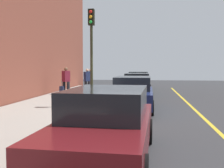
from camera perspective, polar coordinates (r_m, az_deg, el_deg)
The scene contains 12 objects.
ground_plane at distance 11.82m, azimuth 2.33°, elevation -5.99°, with size 56.00×56.00×0.00m, color #333335.
sidewalk at distance 12.54m, azimuth -12.93°, elevation -5.17°, with size 28.00×4.60×0.15m, color #A39E93.
lane_stripe_centre at distance 11.96m, azimuth 17.86°, elevation -6.03°, with size 28.00×0.14×0.01m, color gold.
parked_car_green at distance 24.01m, azimuth 5.56°, elevation 0.75°, with size 4.33×1.91×1.51m.
parked_car_charcoal at distance 18.76m, azimuth 5.23°, elevation -0.07°, with size 4.78×1.97×1.51m.
parked_car_navy at distance 12.64m, azimuth 4.37°, elevation -1.89°, with size 4.68×1.92×1.51m.
parked_car_maroon at distance 5.87m, azimuth -1.25°, elevation -8.42°, with size 4.67×2.02×1.51m.
pedestrian_navy_coat at distance 19.46m, azimuth -5.19°, elevation 0.91°, with size 0.53×0.50×1.67m.
pedestrian_blue_coat at distance 22.87m, azimuth -4.56°, elevation 1.27°, with size 0.53×0.48×1.63m.
pedestrian_burgundy_coat at distance 18.15m, azimuth -9.60°, elevation 0.84°, with size 0.57×0.54×1.78m.
traffic_light_pole at distance 12.24m, azimuth -4.33°, elevation 8.88°, with size 0.35×0.26×4.36m.
rolling_suitcase at distance 17.85m, azimuth -10.47°, elevation -1.35°, with size 0.34×0.22×0.93m.
Camera 1 is at (11.60, 1.07, 1.99)m, focal length 43.68 mm.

